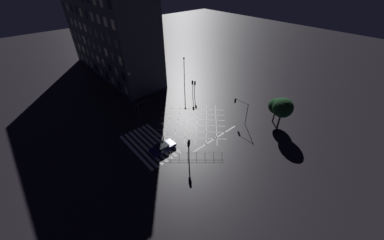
# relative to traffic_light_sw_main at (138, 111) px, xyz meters

# --- Properties ---
(ground_plane) EXTENTS (200.00, 200.00, 0.00)m
(ground_plane) POSITION_rel_traffic_light_sw_main_xyz_m (7.09, 7.63, -2.39)
(ground_plane) COLOR black
(road_markings) EXTENTS (16.00, 20.77, 0.01)m
(road_markings) POSITION_rel_traffic_light_sw_main_xyz_m (7.42, 1.76, -2.39)
(road_markings) COLOR silver
(road_markings) RESTS_ON ground_plane
(office_building) EXTENTS (35.47, 10.06, 27.47)m
(office_building) POSITION_rel_traffic_light_sw_main_xyz_m (-25.73, 7.63, 11.35)
(office_building) COLOR #3D424C
(office_building) RESTS_ON ground_plane
(traffic_light_sw_main) EXTENTS (0.39, 0.36, 3.34)m
(traffic_light_sw_main) POSITION_rel_traffic_light_sw_main_xyz_m (0.00, 0.00, 0.00)
(traffic_light_sw_main) COLOR #2D2D30
(traffic_light_sw_main) RESTS_ON ground_plane
(traffic_light_sw_cross) EXTENTS (0.36, 2.68, 4.32)m
(traffic_light_sw_cross) POSITION_rel_traffic_light_sw_main_xyz_m (0.37, 1.33, 0.80)
(traffic_light_sw_cross) COLOR #2D2D30
(traffic_light_sw_cross) RESTS_ON ground_plane
(traffic_light_nw_cross) EXTENTS (0.36, 0.39, 4.22)m
(traffic_light_nw_cross) POSITION_rel_traffic_light_sw_main_xyz_m (-0.30, 14.29, 0.62)
(traffic_light_nw_cross) COLOR #2D2D30
(traffic_light_nw_cross) RESTS_ON ground_plane
(traffic_light_se_cross) EXTENTS (0.36, 0.39, 4.05)m
(traffic_light_se_cross) POSITION_rel_traffic_light_sw_main_xyz_m (14.27, 0.70, 0.51)
(traffic_light_se_cross) COLOR #2D2D30
(traffic_light_se_cross) RESTS_ON ground_plane
(traffic_light_ne_main) EXTENTS (3.25, 0.36, 4.52)m
(traffic_light_ne_main) POSITION_rel_traffic_light_sw_main_xyz_m (12.73, 14.98, 0.97)
(traffic_light_ne_main) COLOR #2D2D30
(traffic_light_ne_main) RESTS_ON ground_plane
(traffic_light_median_south) EXTENTS (0.36, 0.39, 3.21)m
(traffic_light_median_south) POSITION_rel_traffic_light_sw_main_xyz_m (7.24, 0.72, -0.09)
(traffic_light_median_south) COLOR #2D2D30
(traffic_light_median_south) RESTS_ON ground_plane
(traffic_light_se_main) EXTENTS (0.39, 0.36, 3.70)m
(traffic_light_se_main) POSITION_rel_traffic_light_sw_main_xyz_m (14.25, 0.65, 0.26)
(traffic_light_se_main) COLOR #2D2D30
(traffic_light_se_main) RESTS_ON ground_plane
(traffic_light_nw_main) EXTENTS (0.39, 0.36, 3.94)m
(traffic_light_nw_main) POSITION_rel_traffic_light_sw_main_xyz_m (-0.15, 14.87, 0.43)
(traffic_light_nw_main) COLOR #2D2D30
(traffic_light_nw_main) RESTS_ON ground_plane
(street_lamp_east) EXTENTS (0.41, 0.41, 7.74)m
(street_lamp_east) POSITION_rel_traffic_light_sw_main_xyz_m (-5.38, 16.09, 2.53)
(street_lamp_east) COLOR #2D2D30
(street_lamp_east) RESTS_ON ground_plane
(street_lamp_west) EXTENTS (0.51, 0.51, 9.22)m
(street_lamp_west) POSITION_rel_traffic_light_sw_main_xyz_m (-2.57, 0.79, 3.97)
(street_lamp_west) COLOR #2D2D30
(street_lamp_west) RESTS_ON ground_plane
(street_tree_near) EXTENTS (3.03, 3.03, 5.14)m
(street_tree_near) POSITION_rel_traffic_light_sw_main_xyz_m (17.46, 19.70, 1.22)
(street_tree_near) COLOR #38281C
(street_tree_near) RESTS_ON ground_plane
(street_tree_far) EXTENTS (3.61, 3.61, 6.39)m
(street_tree_far) POSITION_rel_traffic_light_sw_main_xyz_m (19.17, 18.46, 2.17)
(street_tree_far) COLOR #38281C
(street_tree_far) RESTS_ON ground_plane
(waiting_car) EXTENTS (1.83, 4.29, 1.17)m
(waiting_car) POSITION_rel_traffic_light_sw_main_xyz_m (9.75, -1.19, -1.83)
(waiting_car) COLOR #191951
(waiting_car) RESTS_ON ground_plane
(pedestrian_railing) EXTENTS (6.40, 7.26, 1.05)m
(pedestrian_railing) POSITION_rel_traffic_light_sw_main_xyz_m (14.15, 1.42, -1.72)
(pedestrian_railing) COLOR #9EA0A5
(pedestrian_railing) RESTS_ON ground_plane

